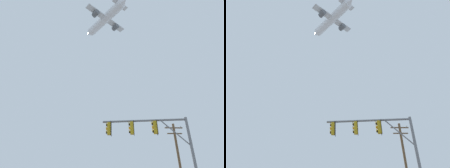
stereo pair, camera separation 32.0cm
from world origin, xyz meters
The scene contains 3 objects.
signal_pole_near centered at (3.69, 9.04, 4.45)m, with size 6.14×1.00×5.71m.
utility_pole centered at (8.61, 18.13, 4.40)m, with size 2.20×0.28×8.22m.
airplane centered at (-0.88, 39.18, 51.75)m, with size 15.13×17.02×5.53m.
Camera 2 is at (0.81, -3.85, 1.20)m, focal length 29.21 mm.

